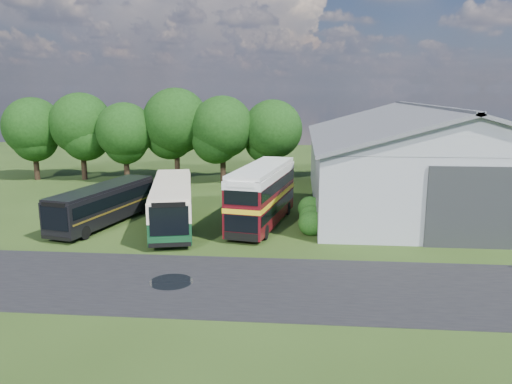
# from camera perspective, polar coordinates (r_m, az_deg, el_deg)

# --- Properties ---
(ground) EXTENTS (120.00, 120.00, 0.00)m
(ground) POSITION_cam_1_polar(r_m,az_deg,el_deg) (28.03, -5.12, -8.04)
(ground) COLOR #203310
(ground) RESTS_ON ground
(asphalt_road) EXTENTS (60.00, 8.00, 0.02)m
(asphalt_road) POSITION_cam_1_polar(r_m,az_deg,el_deg) (24.89, 0.58, -10.61)
(asphalt_road) COLOR black
(asphalt_road) RESTS_ON ground
(puddle) EXTENTS (2.20, 2.20, 0.01)m
(puddle) POSITION_cam_1_polar(r_m,az_deg,el_deg) (25.61, -9.67, -10.12)
(puddle) COLOR black
(puddle) RESTS_ON ground
(storage_shed) EXTENTS (18.80, 24.80, 8.15)m
(storage_shed) POSITION_cam_1_polar(r_m,az_deg,el_deg) (43.49, 18.66, 4.11)
(storage_shed) COLOR gray
(storage_shed) RESTS_ON ground
(tree_far_left) EXTENTS (6.12, 6.12, 8.64)m
(tree_far_left) POSITION_cam_1_polar(r_m,az_deg,el_deg) (57.30, -24.14, 6.79)
(tree_far_left) COLOR black
(tree_far_left) RESTS_ON ground
(tree_left_a) EXTENTS (6.46, 6.46, 9.12)m
(tree_left_a) POSITION_cam_1_polar(r_m,az_deg,el_deg) (55.48, -19.36, 7.35)
(tree_left_a) COLOR black
(tree_left_a) RESTS_ON ground
(tree_left_b) EXTENTS (5.78, 5.78, 8.16)m
(tree_left_b) POSITION_cam_1_polar(r_m,az_deg,el_deg) (52.73, -14.77, 6.75)
(tree_left_b) COLOR black
(tree_left_b) RESTS_ON ground
(tree_mid) EXTENTS (6.80, 6.80, 9.60)m
(tree_mid) POSITION_cam_1_polar(r_m,az_deg,el_deg) (52.45, -9.14, 7.98)
(tree_mid) COLOR black
(tree_mid) RESTS_ON ground
(tree_right_a) EXTENTS (6.26, 6.26, 8.83)m
(tree_right_a) POSITION_cam_1_polar(r_m,az_deg,el_deg) (50.50, -3.85, 7.40)
(tree_right_a) COLOR black
(tree_right_a) RESTS_ON ground
(tree_right_b) EXTENTS (5.98, 5.98, 8.45)m
(tree_right_b) POSITION_cam_1_polar(r_m,az_deg,el_deg) (50.79, 1.92, 7.16)
(tree_right_b) COLOR black
(tree_right_b) RESTS_ON ground
(shrub_front) EXTENTS (1.70, 1.70, 1.70)m
(shrub_front) POSITION_cam_1_polar(r_m,az_deg,el_deg) (33.33, 6.28, -4.84)
(shrub_front) COLOR #194714
(shrub_front) RESTS_ON ground
(shrub_mid) EXTENTS (1.60, 1.60, 1.60)m
(shrub_mid) POSITION_cam_1_polar(r_m,az_deg,el_deg) (35.26, 6.22, -3.92)
(shrub_mid) COLOR #194714
(shrub_mid) RESTS_ON ground
(shrub_back) EXTENTS (1.80, 1.80, 1.80)m
(shrub_back) POSITION_cam_1_polar(r_m,az_deg,el_deg) (37.19, 6.16, -3.09)
(shrub_back) COLOR #194714
(shrub_back) RESTS_ON ground
(bus_green_single) EXTENTS (5.10, 11.74, 3.15)m
(bus_green_single) POSITION_cam_1_polar(r_m,az_deg,el_deg) (35.07, -9.56, -1.27)
(bus_green_single) COLOR black
(bus_green_single) RESTS_ON ground
(bus_maroon_double) EXTENTS (4.32, 10.16, 4.24)m
(bus_maroon_double) POSITION_cam_1_polar(r_m,az_deg,el_deg) (34.90, 0.71, -0.43)
(bus_maroon_double) COLOR black
(bus_maroon_double) RESTS_ON ground
(bus_dark_single) EXTENTS (4.59, 10.27, 2.76)m
(bus_dark_single) POSITION_cam_1_polar(r_m,az_deg,el_deg) (36.83, -17.04, -1.34)
(bus_dark_single) COLOR black
(bus_dark_single) RESTS_ON ground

